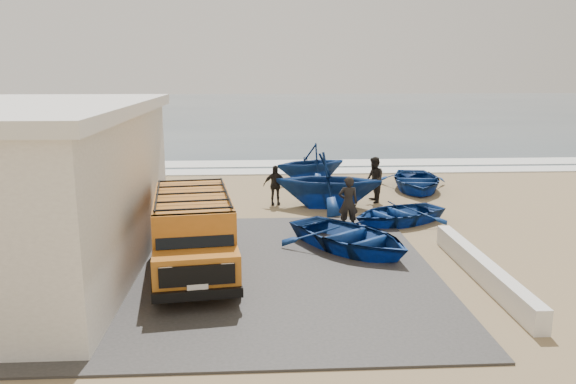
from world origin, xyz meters
name	(u,v)px	position (x,y,z in m)	size (l,w,h in m)	color
ground	(275,246)	(0.00, 0.00, 0.00)	(160.00, 160.00, 0.00)	#927B55
slab	(200,271)	(-2.00, -2.00, 0.03)	(12.00, 10.00, 0.05)	#3C3937
ocean	(260,109)	(0.00, 56.00, 0.00)	(180.00, 88.00, 0.01)	#385166
surf_line	(267,172)	(0.00, 12.00, 0.03)	(180.00, 1.60, 0.06)	white
surf_wash	(266,164)	(0.00, 14.50, 0.02)	(180.00, 2.20, 0.04)	white
parapet	(483,270)	(5.00, -3.00, 0.28)	(0.35, 6.00, 0.55)	silver
van	(194,231)	(-2.11, -2.10, 1.11)	(2.51, 5.04, 2.07)	#C46E1D
boat_near_left	(350,237)	(2.13, -0.54, 0.42)	(2.91, 4.07, 0.84)	navy
boat_near_right	(397,213)	(4.16, 2.23, 0.35)	(2.43, 3.41, 0.71)	navy
boat_mid_left	(329,180)	(2.15, 4.62, 1.03)	(3.39, 3.93, 2.07)	navy
boat_mid_right	(416,181)	(6.26, 7.38, 0.42)	(2.93, 4.10, 0.85)	navy
boat_far_left	(311,163)	(1.96, 9.48, 0.89)	(2.90, 3.36, 1.77)	navy
fisherman_front	(348,203)	(2.41, 1.66, 0.87)	(0.63, 0.42, 1.74)	black
fisherman_middle	(374,180)	(4.01, 5.32, 0.89)	(0.86, 0.67, 1.78)	black
fisherman_back	(275,185)	(0.17, 5.15, 0.76)	(0.89, 0.37, 1.52)	black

